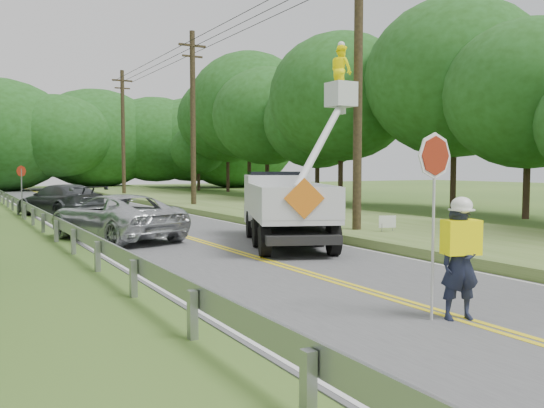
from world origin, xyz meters
TOP-DOWN VIEW (x-y plane):
  - ground at (0.00, 0.00)m, footprint 140.00×140.00m
  - road at (0.00, 14.00)m, footprint 7.20×96.00m
  - guardrail at (-4.02, 14.91)m, footprint 0.18×48.00m
  - utility_poles at (5.00, 17.02)m, footprint 1.60×43.30m
  - tall_grass_verge at (7.10, 14.00)m, footprint 7.00×96.00m
  - treeline_right at (15.58, 25.39)m, footprint 12.16×54.39m
  - treeline_horizon at (1.03, 56.31)m, footprint 56.43×14.78m
  - flagger at (-0.06, -0.15)m, footprint 1.15×0.61m
  - bucket_truck at (2.56, 9.54)m, footprint 4.82×6.75m
  - suv_silver at (-2.32, 12.47)m, footprint 3.91×5.93m
  - suv_darkgrey at (-2.37, 22.94)m, footprint 3.97×5.78m
  - stop_sign_permanent at (-4.13, 22.74)m, footprint 0.46×0.30m
  - yard_sign at (5.47, 7.98)m, footprint 0.54×0.25m

SIDE VIEW (x-z plane):
  - ground at x=0.00m, z-range 0.00..0.00m
  - road at x=0.00m, z-range 0.00..0.02m
  - tall_grass_verge at x=7.10m, z-range 0.00..0.30m
  - guardrail at x=-4.02m, z-range 0.17..0.94m
  - yard_sign at x=5.47m, z-range 0.18..1.01m
  - suv_silver at x=-2.32m, z-range 0.02..1.53m
  - suv_darkgrey at x=-2.37m, z-range 0.02..1.57m
  - flagger at x=-0.06m, z-range -0.40..2.54m
  - bucket_truck at x=2.56m, z-range -1.71..4.68m
  - stop_sign_permanent at x=-4.13m, z-range 0.40..2.88m
  - utility_poles at x=5.00m, z-range 0.27..10.27m
  - treeline_horizon at x=1.03m, z-range -0.15..11.15m
  - treeline_right at x=15.58m, z-range 0.60..12.75m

